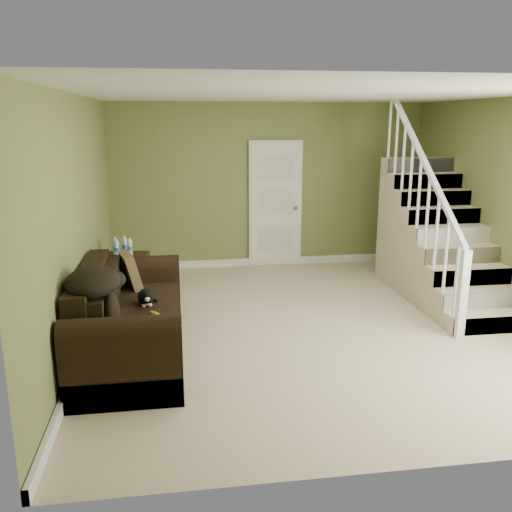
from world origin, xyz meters
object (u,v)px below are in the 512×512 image
object	(u,v)px
sofa	(127,322)
cat	(146,297)
banana	(155,314)
side_table	(126,279)

from	to	relation	value
sofa	cat	xyz separation A→B (m)	(0.20, 0.10, 0.23)
sofa	cat	bearing A→B (deg)	27.12
sofa	cat	world-z (taller)	sofa
banana	sofa	bearing A→B (deg)	102.88
cat	side_table	bearing A→B (deg)	95.97
side_table	cat	world-z (taller)	side_table
sofa	cat	distance (m)	0.32
sofa	side_table	world-z (taller)	sofa
cat	sofa	bearing A→B (deg)	-159.41
sofa	banana	size ratio (longest dim) A/B	13.77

